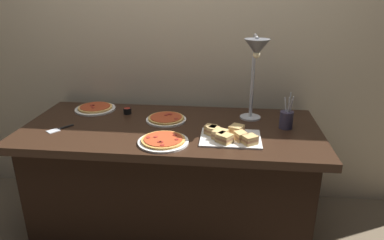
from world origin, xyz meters
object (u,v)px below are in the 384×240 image
at_px(pizza_plate_front, 163,141).
at_px(sauce_cup_near, 127,111).
at_px(heat_lamp, 256,57).
at_px(utensil_holder, 286,119).
at_px(pizza_plate_raised_stand, 95,108).
at_px(serving_spatula, 59,129).
at_px(sandwich_platter, 229,136).
at_px(pizza_plate_center, 166,119).

bearing_deg(pizza_plate_front, sauce_cup_near, 126.64).
distance_m(heat_lamp, utensil_holder, 0.44).
height_order(pizza_plate_raised_stand, serving_spatula, pizza_plate_raised_stand).
xyz_separation_m(sandwich_platter, utensil_holder, (0.36, 0.22, 0.04)).
xyz_separation_m(pizza_plate_center, sandwich_platter, (0.42, -0.27, 0.01)).
height_order(pizza_plate_raised_stand, sandwich_platter, sandwich_platter).
distance_m(pizza_plate_raised_stand, utensil_holder, 1.35).
bearing_deg(pizza_plate_front, heat_lamp, 31.54).
bearing_deg(heat_lamp, pizza_plate_front, -148.46).
bearing_deg(pizza_plate_center, pizza_plate_raised_stand, 163.63).
height_order(pizza_plate_raised_stand, utensil_holder, utensil_holder).
relative_size(sauce_cup_near, serving_spatula, 0.36).
height_order(sandwich_platter, utensil_holder, utensil_holder).
xyz_separation_m(sauce_cup_near, serving_spatula, (-0.35, -0.33, -0.02)).
bearing_deg(utensil_holder, pizza_plate_front, -157.27).
bearing_deg(sauce_cup_near, pizza_plate_center, -19.53).
bearing_deg(pizza_plate_center, serving_spatula, -160.52).
bearing_deg(sandwich_platter, pizza_plate_center, 147.89).
height_order(heat_lamp, pizza_plate_raised_stand, heat_lamp).
relative_size(sandwich_platter, sauce_cup_near, 6.26).
height_order(heat_lamp, pizza_plate_center, heat_lamp).
xyz_separation_m(pizza_plate_front, sauce_cup_near, (-0.34, 0.46, 0.01)).
distance_m(pizza_plate_front, sauce_cup_near, 0.58).
relative_size(utensil_holder, serving_spatula, 1.48).
bearing_deg(utensil_holder, pizza_plate_center, 176.40).
bearing_deg(heat_lamp, pizza_plate_raised_stand, 169.81).
xyz_separation_m(pizza_plate_front, serving_spatula, (-0.69, 0.13, -0.01)).
height_order(heat_lamp, sandwich_platter, heat_lamp).
xyz_separation_m(sandwich_platter, serving_spatula, (-1.07, 0.04, -0.02)).
bearing_deg(pizza_plate_front, sandwich_platter, 13.44).
xyz_separation_m(pizza_plate_raised_stand, serving_spatula, (-0.09, -0.39, -0.01)).
xyz_separation_m(utensil_holder, serving_spatula, (-1.42, -0.18, -0.06)).
xyz_separation_m(heat_lamp, pizza_plate_front, (-0.52, -0.32, -0.43)).
bearing_deg(sandwich_platter, serving_spatula, 177.91).
relative_size(heat_lamp, pizza_plate_center, 2.11).
height_order(pizza_plate_center, sandwich_platter, sandwich_platter).
height_order(sauce_cup_near, utensil_holder, utensil_holder).
xyz_separation_m(pizza_plate_center, pizza_plate_raised_stand, (-0.56, 0.16, -0.00)).
bearing_deg(pizza_plate_front, serving_spatula, 169.38).
height_order(pizza_plate_center, pizza_plate_raised_stand, same).
height_order(pizza_plate_center, utensil_holder, utensil_holder).
distance_m(sandwich_platter, serving_spatula, 1.07).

